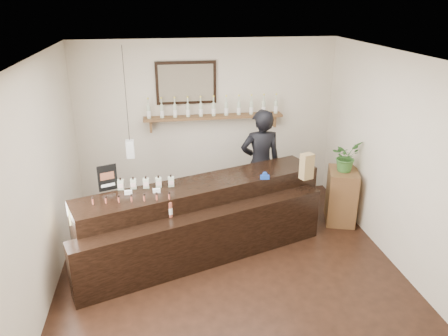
% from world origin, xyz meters
% --- Properties ---
extents(ground, '(5.00, 5.00, 0.00)m').
position_xyz_m(ground, '(0.00, 0.00, 0.00)').
color(ground, black).
rests_on(ground, ground).
extents(room_shell, '(5.00, 5.00, 5.00)m').
position_xyz_m(room_shell, '(0.00, 0.00, 1.70)').
color(room_shell, beige).
rests_on(room_shell, ground).
extents(back_wall_decor, '(2.66, 0.96, 1.69)m').
position_xyz_m(back_wall_decor, '(-0.15, 2.37, 1.76)').
color(back_wall_decor, brown).
rests_on(back_wall_decor, ground).
extents(counter, '(3.60, 2.12, 1.17)m').
position_xyz_m(counter, '(-0.30, 0.57, 0.47)').
color(counter, black).
rests_on(counter, ground).
extents(promo_sign, '(0.25, 0.11, 0.36)m').
position_xyz_m(promo_sign, '(-1.56, 0.64, 1.18)').
color(promo_sign, black).
rests_on(promo_sign, counter).
extents(paper_bag, '(0.20, 0.18, 0.37)m').
position_xyz_m(paper_bag, '(1.20, 0.62, 1.19)').
color(paper_bag, '#997A4A').
rests_on(paper_bag, counter).
extents(tape_dispenser, '(0.13, 0.06, 0.11)m').
position_xyz_m(tape_dispenser, '(0.61, 0.69, 1.05)').
color(tape_dispenser, '#173FA3').
rests_on(tape_dispenser, counter).
extents(side_cabinet, '(0.60, 0.71, 0.88)m').
position_xyz_m(side_cabinet, '(2.00, 1.11, 0.44)').
color(side_cabinet, brown).
rests_on(side_cabinet, ground).
extents(potted_plant, '(0.57, 0.55, 0.48)m').
position_xyz_m(potted_plant, '(2.00, 1.11, 1.12)').
color(potted_plant, '#376A2A').
rests_on(potted_plant, side_cabinet).
extents(shopkeeper, '(0.76, 0.51, 2.04)m').
position_xyz_m(shopkeeper, '(0.75, 1.55, 1.02)').
color(shopkeeper, black).
rests_on(shopkeeper, ground).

